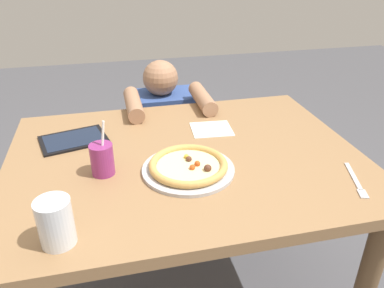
{
  "coord_description": "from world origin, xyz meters",
  "views": [
    {
      "loc": [
        -0.24,
        -1.15,
        1.42
      ],
      "look_at": [
        0.03,
        0.02,
        0.78
      ],
      "focal_mm": 35.44,
      "sensor_mm": 36.0,
      "label": 1
    }
  ],
  "objects_px": {
    "diner_seated": "(164,149)",
    "drink_cup_colored": "(102,159)",
    "pizza_near": "(188,167)",
    "fork": "(356,181)",
    "tablet": "(74,140)",
    "water_cup_clear": "(56,222)"
  },
  "relations": [
    {
      "from": "diner_seated",
      "to": "drink_cup_colored",
      "type": "bearing_deg",
      "value": -113.01
    },
    {
      "from": "pizza_near",
      "to": "drink_cup_colored",
      "type": "relative_size",
      "value": 1.65
    },
    {
      "from": "pizza_near",
      "to": "fork",
      "type": "height_order",
      "value": "pizza_near"
    },
    {
      "from": "drink_cup_colored",
      "to": "diner_seated",
      "type": "xyz_separation_m",
      "value": [
        0.3,
        0.71,
        -0.38
      ]
    },
    {
      "from": "diner_seated",
      "to": "tablet",
      "type": "bearing_deg",
      "value": -132.2
    },
    {
      "from": "tablet",
      "to": "diner_seated",
      "type": "distance_m",
      "value": 0.69
    },
    {
      "from": "fork",
      "to": "diner_seated",
      "type": "bearing_deg",
      "value": 116.47
    },
    {
      "from": "fork",
      "to": "tablet",
      "type": "xyz_separation_m",
      "value": [
        -0.88,
        0.5,
        0.0
      ]
    },
    {
      "from": "tablet",
      "to": "diner_seated",
      "type": "bearing_deg",
      "value": 47.8
    },
    {
      "from": "tablet",
      "to": "diner_seated",
      "type": "relative_size",
      "value": 0.3
    },
    {
      "from": "pizza_near",
      "to": "water_cup_clear",
      "type": "bearing_deg",
      "value": -146.83
    },
    {
      "from": "pizza_near",
      "to": "fork",
      "type": "bearing_deg",
      "value": -20.05
    },
    {
      "from": "pizza_near",
      "to": "water_cup_clear",
      "type": "xyz_separation_m",
      "value": [
        -0.39,
        -0.25,
        0.05
      ]
    },
    {
      "from": "drink_cup_colored",
      "to": "water_cup_clear",
      "type": "height_order",
      "value": "drink_cup_colored"
    },
    {
      "from": "water_cup_clear",
      "to": "diner_seated",
      "type": "bearing_deg",
      "value": 67.58
    },
    {
      "from": "water_cup_clear",
      "to": "tablet",
      "type": "bearing_deg",
      "value": 88.92
    },
    {
      "from": "drink_cup_colored",
      "to": "tablet",
      "type": "xyz_separation_m",
      "value": [
        -0.11,
        0.26,
        -0.05
      ]
    },
    {
      "from": "pizza_near",
      "to": "drink_cup_colored",
      "type": "distance_m",
      "value": 0.28
    },
    {
      "from": "diner_seated",
      "to": "water_cup_clear",
      "type": "bearing_deg",
      "value": -112.42
    },
    {
      "from": "drink_cup_colored",
      "to": "diner_seated",
      "type": "bearing_deg",
      "value": 66.99
    },
    {
      "from": "water_cup_clear",
      "to": "tablet",
      "type": "xyz_separation_m",
      "value": [
        0.01,
        0.57,
        -0.06
      ]
    },
    {
      "from": "drink_cup_colored",
      "to": "water_cup_clear",
      "type": "xyz_separation_m",
      "value": [
        -0.12,
        -0.3,
        0.01
      ]
    }
  ]
}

